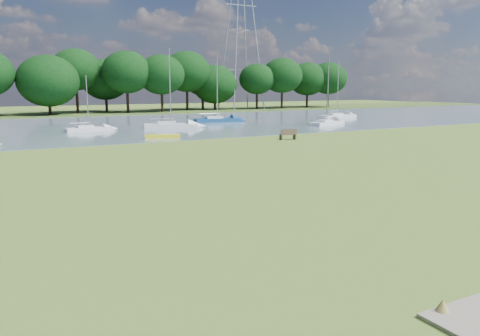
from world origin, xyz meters
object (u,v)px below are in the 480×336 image
sailboat_0 (170,124)px  sailboat_3 (337,115)px  kayak (163,136)px  pylon (241,4)px  riverbank_bench (288,134)px  sailboat_6 (217,119)px  sailboat_8 (88,128)px  sailboat_5 (327,122)px

sailboat_0 → sailboat_3: size_ratio=1.11×
kayak → pylon: 60.06m
riverbank_bench → sailboat_0: 17.94m
sailboat_6 → sailboat_8: 19.18m
sailboat_0 → sailboat_3: 29.24m
sailboat_6 → sailboat_3: bearing=2.8°
kayak → sailboat_0: size_ratio=0.36×
pylon → sailboat_6: bearing=-124.0°
kayak → sailboat_5: sailboat_5 is taller
riverbank_bench → sailboat_6: size_ratio=0.19×
riverbank_bench → sailboat_5: (13.82, 11.39, -0.04)m
pylon → sailboat_3: size_ratio=4.10×
sailboat_0 → sailboat_5: 20.37m
kayak → sailboat_0: 11.14m
sailboat_0 → sailboat_5: bearing=1.7°
kayak → pylon: (33.31, 45.09, 21.55)m
sailboat_6 → sailboat_8: (-18.52, -4.99, -0.11)m
sailboat_6 → kayak: bearing=-123.2°
sailboat_3 → sailboat_6: 20.20m
pylon → sailboat_6: size_ratio=3.86×
riverbank_bench → sailboat_8: 23.22m
kayak → sailboat_8: size_ratio=0.55×
sailboat_0 → sailboat_3: sailboat_0 is taller
kayak → sailboat_3: (33.52, 13.86, 0.31)m
sailboat_5 → sailboat_8: sailboat_5 is taller
pylon → sailboat_5: 46.68m
kayak → sailboat_5: 24.53m
sailboat_0 → sailboat_3: (29.01, 3.68, -0.00)m
riverbank_bench → sailboat_6: sailboat_6 is taller
sailboat_6 → sailboat_5: bearing=-38.2°
riverbank_bench → pylon: size_ratio=0.05×
riverbank_bench → sailboat_3: size_ratio=0.20×
sailboat_8 → sailboat_6: bearing=9.1°
riverbank_bench → pylon: bearing=72.9°
kayak → sailboat_8: sailboat_8 is taller
pylon → sailboat_6: pylon is taller
kayak → sailboat_6: size_ratio=0.38×
riverbank_bench → kayak: (-10.27, 6.81, -0.30)m
sailboat_5 → riverbank_bench: bearing=-159.7°
kayak → riverbank_bench: bearing=-14.7°
sailboat_0 → sailboat_8: sailboat_0 is taller
kayak → sailboat_6: bearing=68.1°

